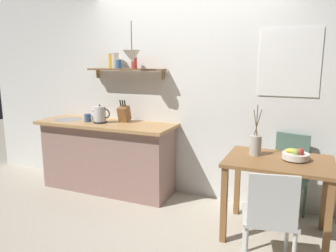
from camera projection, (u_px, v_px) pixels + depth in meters
ground_plane at (167, 212)px, 3.70m from camera, size 14.00×14.00×0.00m
back_wall at (204, 90)px, 3.95m from camera, size 6.80×0.11×2.70m
kitchen_counter at (107, 156)px, 4.28m from camera, size 1.83×0.63×0.92m
wall_shelf at (121, 65)px, 4.16m from camera, size 1.07×0.20×0.33m
dining_table at (278, 173)px, 3.09m from camera, size 0.98×0.73×0.78m
dining_chair_near at (270, 216)px, 2.55m from camera, size 0.49×0.48×0.87m
dining_chair_far at (288, 173)px, 3.50m from camera, size 0.48×0.48×0.92m
fruit_bowl at (296, 155)px, 3.04m from camera, size 0.24×0.24×0.13m
twig_vase at (255, 145)px, 3.20m from camera, size 0.11×0.11×0.50m
electric_kettle at (100, 115)px, 4.13m from camera, size 0.26×0.18×0.24m
knife_block at (124, 114)px, 4.18m from camera, size 0.12×0.18×0.29m
coffee_mug_by_sink at (88, 118)px, 4.21m from camera, size 0.13×0.09×0.10m
pendant_lamp at (132, 56)px, 3.79m from camera, size 0.21×0.21×0.46m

